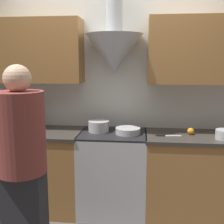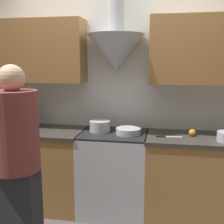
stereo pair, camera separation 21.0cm
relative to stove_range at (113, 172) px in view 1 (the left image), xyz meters
The scene contains 14 objects.
wall_back 1.06m from the stove_range, 106.19° to the left, with size 8.40×0.62×2.60m.
counter_left 1.13m from the stove_range, behind, with size 1.56×0.62×0.92m.
counter_right 0.93m from the stove_range, ahead, with size 1.15×0.62×0.92m.
stove_range is the anchor object (origin of this frame).
wine_bottle_5 1.46m from the stove_range, behind, with size 0.07×0.07×0.33m.
wine_bottle_6 1.38m from the stove_range, behind, with size 0.07×0.07×0.34m.
wine_bottle_7 1.31m from the stove_range, behind, with size 0.07×0.07×0.32m.
wine_bottle_8 1.22m from the stove_range, behind, with size 0.08×0.08×0.35m.
wine_bottle_9 1.12m from the stove_range, behind, with size 0.08×0.08×0.33m.
stock_pot 0.54m from the stove_range, 165.08° to the left, with size 0.23×0.23×0.12m.
mixing_bowl 0.52m from the stove_range, ahead, with size 0.27×0.27×0.07m.
orange_fruit 0.96m from the stove_range, ahead, with size 0.07×0.07×0.07m.
chefs_knife 0.75m from the stove_range, ahead, with size 0.27×0.05×0.01m.
person_foreground_left 1.26m from the stove_range, 119.47° to the right, with size 0.37×0.37×1.66m.
Camera 1 is at (0.31, -2.63, 1.68)m, focal length 45.00 mm.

